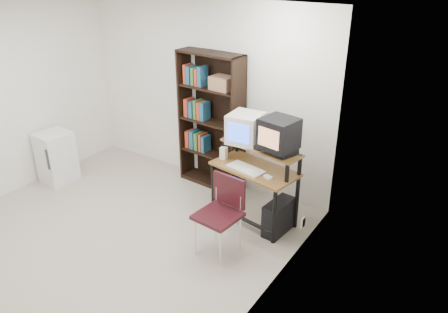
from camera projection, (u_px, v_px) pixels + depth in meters
The scene contains 18 objects.
floor at pixel (109, 238), 5.24m from camera, with size 4.00×4.00×0.01m, color #BAAE9A.
ceiling at pixel (78, 11), 4.14m from camera, with size 4.00×4.00×0.01m, color white.
back_wall at pixel (203, 93), 6.21m from camera, with size 4.00×0.01×2.60m, color white.
right_wall at pixel (258, 187), 3.70m from camera, with size 0.01×4.00×2.60m, color white.
computer_desk at pixel (255, 172), 5.34m from camera, with size 1.14×0.71×0.98m.
crt_monitor at pixel (246, 128), 5.35m from camera, with size 0.42×0.42×0.37m.
vcr at pixel (280, 150), 5.10m from camera, with size 0.36×0.26×0.08m, color black.
crt_tv at pixel (279, 134), 4.98m from camera, with size 0.45×0.44×0.36m.
cd_spindle at pixel (259, 148), 5.19m from camera, with size 0.12×0.12×0.05m, color #26262B.
keyboard at pixel (246, 169), 5.26m from camera, with size 0.47×0.21×0.04m, color silver.
mousepad at pixel (268, 179), 5.07m from camera, with size 0.22×0.18×0.01m, color black.
mouse at pixel (268, 177), 5.06m from camera, with size 0.10×0.06×0.03m, color white.
desk_speaker at pixel (224, 154), 5.51m from camera, with size 0.08×0.07×0.17m, color silver.
pc_tower at pixel (278, 217), 5.27m from camera, with size 0.20×0.45×0.42m, color black.
school_chair at pixel (222, 207), 4.82m from camera, with size 0.49×0.49×0.89m.
bookshelf at pixel (212, 120), 6.11m from camera, with size 0.99×0.39×1.93m.
mini_fridge at pixel (56, 157), 6.42m from camera, with size 0.49×0.50×0.76m.
wall_outlet at pixel (303, 222), 5.00m from camera, with size 0.02×0.08×0.12m, color beige.
Camera 1 is at (3.52, -2.88, 3.10)m, focal length 35.00 mm.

